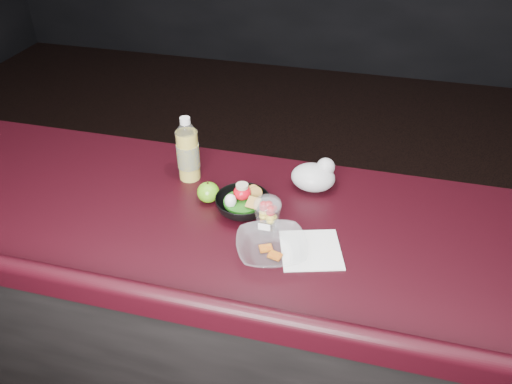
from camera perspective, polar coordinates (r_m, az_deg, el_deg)
counter at (r=1.82m, az=-0.10°, el=-15.83°), size 4.06×0.71×1.02m
lemonade_bottle at (r=1.60m, az=-7.77°, el=4.39°), size 0.07×0.07×0.22m
fruit_cup at (r=1.39m, az=1.31°, el=-2.47°), size 0.08×0.08×0.11m
green_apple at (r=1.52m, az=-5.48°, el=-0.03°), size 0.07×0.07×0.07m
plastic_bag at (r=1.57m, az=6.73°, el=1.83°), size 0.14×0.11×0.10m
snack_bowl at (r=1.47m, az=-1.59°, el=-1.30°), size 0.20×0.20×0.09m
takeout_bowl at (r=1.33m, az=1.78°, el=-6.41°), size 0.24×0.24×0.05m
paper_napkin at (r=1.36m, az=6.28°, el=-6.59°), size 0.20×0.20×0.00m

